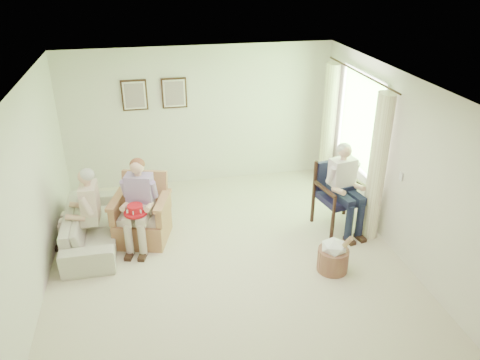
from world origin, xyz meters
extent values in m
plane|color=beige|center=(0.00, 0.00, 0.00)|extent=(5.50, 5.50, 0.00)
cube|color=silver|center=(0.00, 2.75, 1.30)|extent=(5.00, 0.04, 2.60)
cube|color=silver|center=(0.00, -2.75, 1.30)|extent=(5.00, 0.04, 2.60)
cube|color=silver|center=(-2.50, 0.00, 1.30)|extent=(0.04, 5.50, 2.60)
cube|color=silver|center=(2.50, 0.00, 1.30)|extent=(0.04, 5.50, 2.60)
cube|color=white|center=(0.00, 0.00, 2.60)|extent=(5.00, 5.50, 0.02)
cube|color=#2D6B23|center=(2.47, 1.20, 1.55)|extent=(0.02, 1.40, 1.50)
cube|color=white|center=(2.46, 1.20, 2.33)|extent=(0.04, 1.52, 0.06)
cube|color=white|center=(2.46, 1.20, 0.77)|extent=(0.04, 1.52, 0.06)
cylinder|color=#382114|center=(2.37, 1.20, 2.35)|extent=(0.03, 2.50, 0.03)
cylinder|color=#FFF7C7|center=(2.33, 0.22, 1.15)|extent=(0.34, 0.34, 2.30)
cylinder|color=#FFF7C7|center=(2.33, 2.18, 1.15)|extent=(0.34, 0.34, 2.30)
cube|color=#382114|center=(-1.15, 2.72, 1.78)|extent=(0.45, 0.03, 0.55)
cube|color=silver|center=(-1.15, 2.70, 1.78)|extent=(0.39, 0.01, 0.49)
cube|color=tan|center=(-1.15, 2.69, 1.78)|extent=(0.33, 0.01, 0.43)
cube|color=#382114|center=(-0.45, 2.72, 1.78)|extent=(0.45, 0.03, 0.55)
cube|color=silver|center=(-0.45, 2.70, 1.78)|extent=(0.39, 0.01, 0.49)
cube|color=tan|center=(-0.45, 2.69, 1.78)|extent=(0.33, 0.01, 0.43)
cube|color=#A5714E|center=(-1.18, 0.80, 0.20)|extent=(0.76, 0.74, 0.40)
cube|color=beige|center=(-1.18, 0.77, 0.45)|extent=(0.59, 0.57, 0.09)
cube|color=#A5714E|center=(-1.18, 1.12, 0.72)|extent=(0.70, 0.21, 0.59)
cube|color=#A5714E|center=(-1.53, 0.80, 0.55)|extent=(0.09, 0.68, 0.28)
cube|color=#A5714E|center=(-0.83, 0.80, 0.55)|extent=(0.09, 0.68, 0.28)
cylinder|color=black|center=(1.63, 0.25, 0.23)|extent=(0.06, 0.06, 0.46)
cylinder|color=black|center=(2.27, 0.25, 0.23)|extent=(0.06, 0.06, 0.46)
cylinder|color=black|center=(1.63, 0.84, 0.23)|extent=(0.06, 0.06, 0.46)
cylinder|color=black|center=(2.27, 0.84, 0.23)|extent=(0.06, 0.06, 0.46)
cube|color=#1A1937|center=(1.95, 0.55, 0.52)|extent=(0.61, 0.59, 0.11)
cube|color=#1A1937|center=(1.95, 0.83, 0.80)|extent=(0.57, 0.07, 0.53)
imported|color=beige|center=(-1.95, 0.89, 0.28)|extent=(1.90, 0.74, 0.56)
cube|color=#BDAC98|center=(-1.18, 0.78, 0.60)|extent=(0.40, 0.26, 0.16)
cube|color=#A588C0|center=(-1.18, 0.80, 0.88)|extent=(0.39, 0.24, 0.46)
sphere|color=#DDAD8E|center=(-1.18, 0.79, 1.25)|extent=(0.21, 0.21, 0.21)
ellipsoid|color=brown|center=(-1.18, 0.81, 1.28)|extent=(0.22, 0.22, 0.18)
cube|color=#BDAC98|center=(-1.28, 0.56, 0.55)|extent=(0.14, 0.44, 0.13)
cube|color=#BDAC98|center=(-1.08, 0.56, 0.55)|extent=(0.14, 0.44, 0.13)
cylinder|color=#BDAC98|center=(-1.28, 0.36, 0.28)|extent=(0.12, 0.12, 0.50)
cylinder|color=#BDAC98|center=(-1.08, 0.36, 0.28)|extent=(0.12, 0.12, 0.50)
cube|color=#171C33|center=(1.95, 0.55, 0.68)|extent=(0.40, 0.26, 0.16)
cube|color=white|center=(1.95, 0.57, 0.96)|extent=(0.39, 0.24, 0.46)
sphere|color=#DDAD8E|center=(1.95, 0.56, 1.33)|extent=(0.21, 0.21, 0.21)
ellipsoid|color=#B7B2AD|center=(1.95, 0.58, 1.36)|extent=(0.22, 0.22, 0.18)
cube|color=#171C33|center=(1.85, 0.33, 0.63)|extent=(0.14, 0.44, 0.13)
cube|color=#171C33|center=(2.05, 0.33, 0.63)|extent=(0.14, 0.44, 0.13)
cylinder|color=#171C33|center=(1.85, 0.13, 0.32)|extent=(0.12, 0.12, 0.58)
cylinder|color=#171C33|center=(2.05, 0.13, 0.32)|extent=(0.12, 0.12, 0.58)
cube|color=beige|center=(-1.95, 0.85, 0.49)|extent=(0.42, 0.26, 0.16)
cube|color=beige|center=(-1.95, 0.87, 0.77)|extent=(0.41, 0.24, 0.46)
sphere|color=#DDAD8E|center=(-1.95, 0.86, 1.14)|extent=(0.21, 0.21, 0.21)
ellipsoid|color=#B7B2AD|center=(-1.95, 0.89, 1.17)|extent=(0.22, 0.22, 0.18)
cube|color=beige|center=(-2.05, 0.63, 0.44)|extent=(0.14, 0.44, 0.13)
cube|color=beige|center=(-1.85, 0.63, 0.44)|extent=(0.14, 0.44, 0.13)
cylinder|color=beige|center=(-2.05, 0.43, 0.23)|extent=(0.12, 0.12, 0.39)
cylinder|color=beige|center=(-1.85, 0.43, 0.23)|extent=(0.12, 0.12, 0.39)
cylinder|color=#B4121A|center=(-1.25, 0.51, 0.65)|extent=(0.34, 0.34, 0.04)
cylinder|color=#B4121A|center=(-1.25, 0.51, 0.71)|extent=(0.22, 0.22, 0.12)
cube|color=white|center=(-1.14, 0.51, 0.71)|extent=(0.04, 0.01, 0.05)
cube|color=white|center=(-1.18, 0.60, 0.71)|extent=(0.03, 0.04, 0.05)
cube|color=white|center=(-1.28, 0.62, 0.71)|extent=(0.02, 0.05, 0.05)
cube|color=white|center=(-1.36, 0.56, 0.71)|extent=(0.04, 0.03, 0.05)
cube|color=white|center=(-1.36, 0.45, 0.71)|extent=(0.04, 0.03, 0.05)
cube|color=white|center=(-1.28, 0.39, 0.71)|extent=(0.02, 0.05, 0.05)
cube|color=white|center=(-1.18, 0.41, 0.71)|extent=(0.03, 0.04, 0.05)
cylinder|color=#B07860|center=(1.41, -0.55, 0.17)|extent=(0.47, 0.47, 0.34)
ellipsoid|color=white|center=(1.41, -0.55, 0.39)|extent=(0.39, 0.39, 0.23)
cylinder|color=#A57F56|center=(1.51, -0.60, 0.39)|extent=(0.17, 0.31, 0.50)
camera|label=1|loc=(-0.97, -5.57, 4.05)|focal=35.00mm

